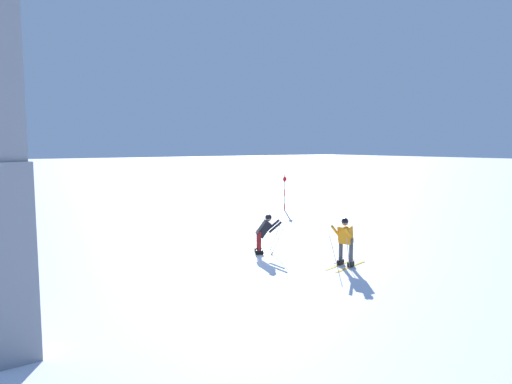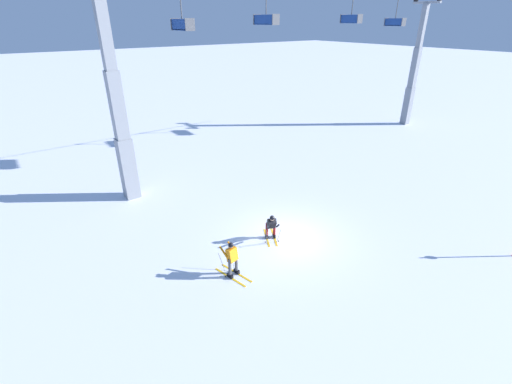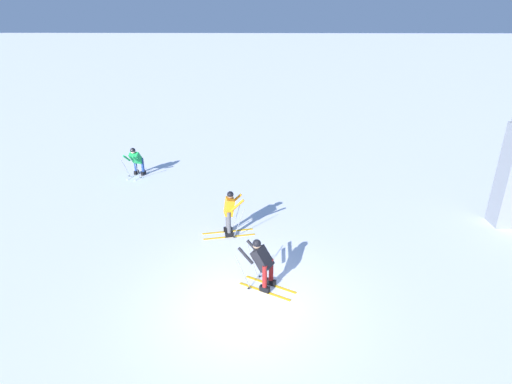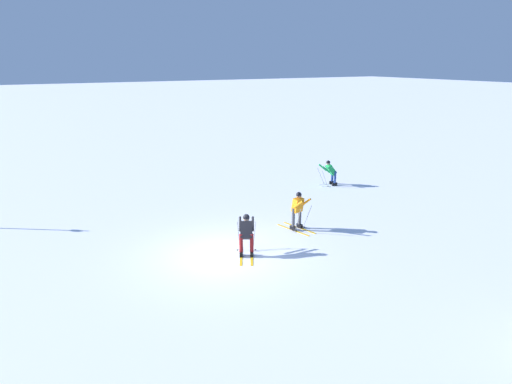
% 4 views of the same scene
% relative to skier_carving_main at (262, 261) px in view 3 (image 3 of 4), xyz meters
% --- Properties ---
extents(ground_plane, '(260.00, 260.00, 0.00)m').
position_rel_skier_carving_main_xyz_m(ground_plane, '(0.81, -0.36, -0.83)').
color(ground_plane, white).
extents(skier_carving_main, '(1.29, 1.72, 1.59)m').
position_rel_skier_carving_main_xyz_m(skier_carving_main, '(0.00, 0.00, 0.00)').
color(skier_carving_main, yellow).
rests_on(skier_carving_main, ground_plane).
extents(skier_distant_uphill, '(0.86, 1.82, 1.62)m').
position_rel_skier_carving_main_xyz_m(skier_distant_uphill, '(-2.95, -1.11, 0.08)').
color(skier_distant_uphill, yellow).
rests_on(skier_distant_uphill, ground_plane).
extents(skier_distant_downhill, '(1.73, 0.99, 1.54)m').
position_rel_skier_carving_main_xyz_m(skier_distant_downhill, '(-8.35, -5.79, -0.03)').
color(skier_distant_downhill, white).
rests_on(skier_distant_downhill, ground_plane).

